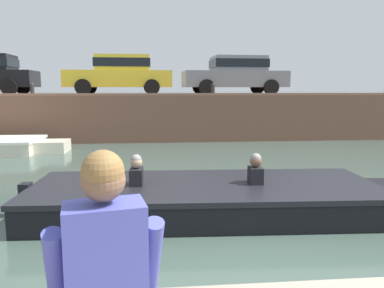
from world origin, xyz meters
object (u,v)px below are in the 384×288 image
(car_centre_grey, at_px, (235,74))
(mooring_bollard_west, at_px, (32,89))
(motorboat_passing, at_px, (221,198))
(person_seated_left, at_px, (106,272))
(car_left_inner_yellow, at_px, (120,73))
(mooring_bollard_mid, at_px, (213,89))

(car_centre_grey, distance_m, mooring_bollard_west, 7.81)
(motorboat_passing, xyz_separation_m, mooring_bollard_west, (-5.39, 8.12, 1.72))
(car_centre_grey, xyz_separation_m, mooring_bollard_west, (-7.63, -1.54, -0.61))
(motorboat_passing, bearing_deg, person_seated_left, -107.16)
(car_centre_grey, distance_m, person_seated_left, 14.22)
(car_left_inner_yellow, xyz_separation_m, mooring_bollard_mid, (3.52, -1.54, -0.61))
(motorboat_passing, distance_m, mooring_bollard_mid, 8.37)
(person_seated_left, bearing_deg, mooring_bollard_west, 108.77)
(car_left_inner_yellow, bearing_deg, car_centre_grey, -0.00)
(mooring_bollard_west, bearing_deg, car_centre_grey, 11.41)
(motorboat_passing, distance_m, mooring_bollard_west, 9.89)
(motorboat_passing, relative_size, car_left_inner_yellow, 1.59)
(mooring_bollard_west, distance_m, person_seated_left, 12.88)
(motorboat_passing, relative_size, mooring_bollard_west, 15.02)
(person_seated_left, bearing_deg, car_centre_grey, 75.69)
(car_centre_grey, bearing_deg, person_seated_left, -104.31)
(mooring_bollard_west, bearing_deg, motorboat_passing, -56.43)
(car_left_inner_yellow, xyz_separation_m, mooring_bollard_west, (-2.96, -1.54, -0.61))
(car_left_inner_yellow, relative_size, car_centre_grey, 0.99)
(mooring_bollard_west, distance_m, mooring_bollard_mid, 6.48)
(mooring_bollard_mid, bearing_deg, mooring_bollard_west, 180.00)
(motorboat_passing, relative_size, mooring_bollard_mid, 15.02)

